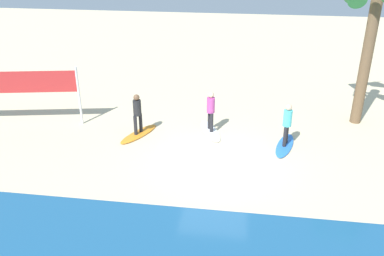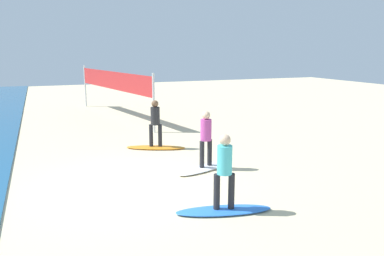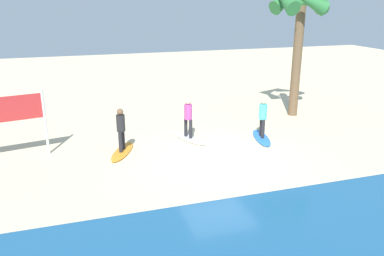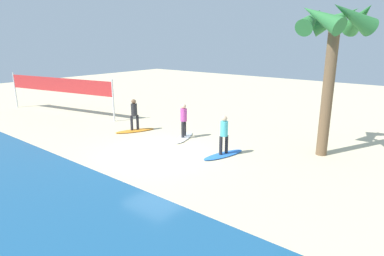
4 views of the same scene
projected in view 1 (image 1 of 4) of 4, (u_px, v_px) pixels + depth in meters
name	position (u px, v px, depth m)	size (l,w,h in m)	color
ground_plane	(216.00, 160.00, 14.76)	(60.00, 60.00, 0.00)	beige
surfboard_blue	(285.00, 145.00, 15.72)	(2.10, 0.56, 0.09)	blue
surfer_blue	(287.00, 122.00, 15.29)	(0.32, 0.45, 1.64)	#232328
surfboard_white	(210.00, 131.00, 16.87)	(2.10, 0.56, 0.09)	white
surfer_white	(211.00, 108.00, 16.45)	(0.32, 0.44, 1.64)	#232328
surfboard_orange	(139.00, 134.00, 16.62)	(2.10, 0.56, 0.09)	orange
surfer_orange	(137.00, 111.00, 16.20)	(0.32, 0.43, 1.64)	#232328
palm_tree	(377.00, 2.00, 15.67)	(2.88, 3.03, 6.22)	brown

